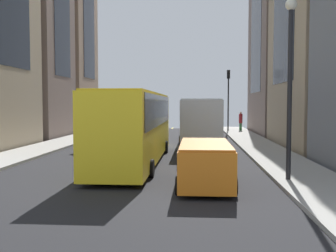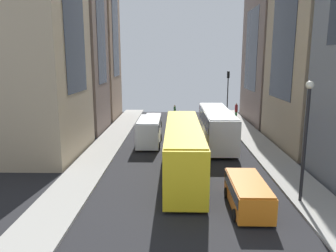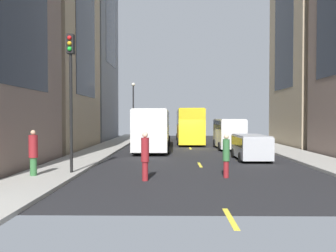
# 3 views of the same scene
# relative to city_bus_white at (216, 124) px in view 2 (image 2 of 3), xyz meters

# --- Properties ---
(ground_plane) EXTENTS (41.52, 41.52, 0.00)m
(ground_plane) POSITION_rel_city_bus_white_xyz_m (3.21, 1.00, -2.01)
(ground_plane) COLOR black
(sidewalk_west) EXTENTS (2.85, 44.00, 0.15)m
(sidewalk_west) POSITION_rel_city_bus_white_xyz_m (-4.12, 1.00, -1.93)
(sidewalk_west) COLOR #9E9B93
(sidewalk_west) RESTS_ON ground
(sidewalk_east) EXTENTS (2.85, 44.00, 0.15)m
(sidewalk_east) POSITION_rel_city_bus_white_xyz_m (10.55, 1.00, -1.93)
(sidewalk_east) COLOR #9E9B93
(sidewalk_east) RESTS_ON ground
(lane_stripe_0) EXTENTS (0.16, 2.00, 0.01)m
(lane_stripe_0) POSITION_rel_city_bus_white_xyz_m (3.21, -20.00, -2.00)
(lane_stripe_0) COLOR yellow
(lane_stripe_0) RESTS_ON ground
(lane_stripe_1) EXTENTS (0.16, 2.00, 0.01)m
(lane_stripe_1) POSITION_rel_city_bus_white_xyz_m (3.21, -9.50, -2.00)
(lane_stripe_1) COLOR yellow
(lane_stripe_1) RESTS_ON ground
(lane_stripe_2) EXTENTS (0.16, 2.00, 0.01)m
(lane_stripe_2) POSITION_rel_city_bus_white_xyz_m (3.21, 1.00, -2.00)
(lane_stripe_2) COLOR yellow
(lane_stripe_2) RESTS_ON ground
(lane_stripe_3) EXTENTS (0.16, 2.00, 0.01)m
(lane_stripe_3) POSITION_rel_city_bus_white_xyz_m (3.21, 11.50, -2.00)
(lane_stripe_3) COLOR yellow
(lane_stripe_3) RESTS_ON ground
(building_west_0) EXTENTS (6.14, 11.71, 18.63)m
(building_west_0) POSITION_rel_city_bus_white_xyz_m (-8.79, -12.13, 7.31)
(building_west_0) COLOR #7A665B
(building_west_0) RESTS_ON ground
(building_west_1) EXTENTS (9.14, 11.44, 20.09)m
(building_west_1) POSITION_rel_city_bus_white_xyz_m (-10.27, 0.29, 8.04)
(building_west_1) COLOR tan
(building_west_1) RESTS_ON ground
(building_east_0) EXTENTS (9.35, 7.76, 26.14)m
(building_east_0) POSITION_rel_city_bus_white_xyz_m (16.80, -14.51, 11.07)
(building_east_0) COLOR #937760
(building_east_0) RESTS_ON ground
(building_east_1) EXTENTS (7.20, 7.27, 24.31)m
(building_east_1) POSITION_rel_city_bus_white_xyz_m (15.74, -5.79, 10.15)
(building_east_1) COLOR #7A665B
(building_east_1) RESTS_ON ground
(building_east_2) EXTENTS (6.87, 9.62, 24.08)m
(building_east_2) POSITION_rel_city_bus_white_xyz_m (15.57, 3.82, 10.03)
(building_east_2) COLOR tan
(building_east_2) RESTS_ON ground
(city_bus_white) EXTENTS (2.80, 11.09, 3.35)m
(city_bus_white) POSITION_rel_city_bus_white_xyz_m (0.00, 0.00, 0.00)
(city_bus_white) COLOR silver
(city_bus_white) RESTS_ON ground
(streetcar_yellow) EXTENTS (2.70, 13.08, 3.59)m
(streetcar_yellow) POSITION_rel_city_bus_white_xyz_m (3.42, 8.49, 0.12)
(streetcar_yellow) COLOR yellow
(streetcar_yellow) RESTS_ON ground
(delivery_van_white) EXTENTS (2.25, 5.41, 2.58)m
(delivery_van_white) POSITION_rel_city_bus_white_xyz_m (6.50, 0.53, -0.49)
(delivery_van_white) COLOR white
(delivery_van_white) RESTS_ON ground
(car_orange_0) EXTENTS (2.04, 4.58, 1.60)m
(car_orange_0) POSITION_rel_city_bus_white_xyz_m (0.00, 14.08, -1.06)
(car_orange_0) COLOR orange
(car_orange_0) RESTS_ON ground
(car_silver_1) EXTENTS (2.01, 4.05, 1.60)m
(car_silver_1) POSITION_rel_city_bus_white_xyz_m (6.66, -7.14, -1.06)
(car_silver_1) COLOR #B7BABF
(car_silver_1) RESTS_ON ground
(pedestrian_waiting_curb) EXTENTS (0.31, 0.31, 1.97)m
(pedestrian_waiting_curb) POSITION_rel_city_bus_white_xyz_m (4.07, -13.68, -0.95)
(pedestrian_waiting_curb) COLOR maroon
(pedestrian_waiting_curb) RESTS_ON ground
(pedestrian_crossing_mid) EXTENTS (0.35, 0.35, 2.10)m
(pedestrian_crossing_mid) POSITION_rel_city_bus_white_xyz_m (0.46, -14.45, -0.88)
(pedestrian_crossing_mid) COLOR maroon
(pedestrian_crossing_mid) RESTS_ON ground
(pedestrian_walking_far) EXTENTS (0.39, 0.39, 2.02)m
(pedestrian_walking_far) POSITION_rel_city_bus_white_xyz_m (-4.52, -14.10, -0.79)
(pedestrian_walking_far) COLOR #336B38
(pedestrian_walking_far) RESTS_ON ground
(traffic_light_near_corner) EXTENTS (0.32, 0.44, 6.44)m
(traffic_light_near_corner) POSITION_rel_city_bus_white_xyz_m (-3.10, -13.21, 2.58)
(traffic_light_near_corner) COLOR black
(traffic_light_near_corner) RESTS_ON ground
(streetlamp_near) EXTENTS (0.44, 0.44, 6.82)m
(streetlamp_near) POSITION_rel_city_bus_white_xyz_m (-3.20, 13.28, 2.34)
(streetlamp_near) COLOR black
(streetlamp_near) RESTS_ON ground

